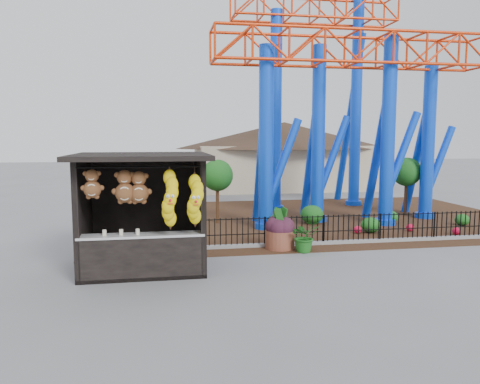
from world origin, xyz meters
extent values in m
plane|color=slate|center=(0.00, 0.00, 0.00)|extent=(120.00, 120.00, 0.00)
cube|color=#331E11|center=(4.00, 8.00, 0.01)|extent=(18.00, 12.00, 0.02)
cube|color=gray|center=(4.00, 3.00, 0.06)|extent=(18.00, 0.18, 0.12)
cube|color=black|center=(-3.00, 1.20, 0.05)|extent=(3.20, 2.60, 0.10)
cube|color=black|center=(-3.00, 2.44, 1.50)|extent=(3.20, 0.12, 3.00)
cube|color=black|center=(-4.54, 1.20, 1.50)|extent=(0.12, 2.60, 3.00)
cube|color=black|center=(-1.46, 1.20, 1.50)|extent=(0.12, 2.60, 3.00)
cube|color=black|center=(-3.00, 0.95, 3.06)|extent=(3.50, 3.40, 0.12)
cube|color=black|center=(-4.53, -0.03, 1.50)|extent=(0.14, 0.14, 3.00)
cube|color=black|center=(-1.47, -0.03, 1.50)|extent=(0.14, 0.14, 3.00)
cube|color=black|center=(-3.00, 0.15, 0.55)|extent=(3.00, 0.50, 1.10)
cube|color=#BCBCC1|center=(-3.00, 0.15, 1.12)|extent=(3.10, 0.55, 0.06)
cylinder|color=black|center=(-3.00, -0.25, 2.85)|extent=(2.90, 0.04, 0.04)
cylinder|color=blue|center=(1.50, 6.00, 3.50)|extent=(0.56, 0.56, 7.00)
cylinder|color=blue|center=(1.50, 6.00, 0.12)|extent=(0.84, 0.84, 0.24)
cylinder|color=blue|center=(4.00, 7.20, 3.65)|extent=(0.56, 0.56, 7.30)
cylinder|color=blue|center=(4.00, 7.20, 0.12)|extent=(0.84, 0.84, 0.24)
cylinder|color=blue|center=(6.50, 6.00, 3.75)|extent=(0.56, 0.56, 7.50)
cylinder|color=blue|center=(6.50, 6.00, 0.12)|extent=(0.84, 0.84, 0.24)
cylinder|color=blue|center=(9.00, 7.20, 3.30)|extent=(0.56, 0.56, 6.60)
cylinder|color=blue|center=(9.00, 7.20, 0.12)|extent=(0.84, 0.84, 0.24)
cylinder|color=blue|center=(3.00, 10.50, 4.75)|extent=(0.56, 0.56, 9.50)
cylinder|color=blue|center=(3.00, 10.50, 0.12)|extent=(0.84, 0.84, 0.24)
cylinder|color=blue|center=(7.50, 11.50, 5.25)|extent=(0.56, 0.56, 10.50)
cylinder|color=blue|center=(7.50, 11.50, 0.12)|extent=(0.84, 0.84, 0.24)
cylinder|color=blue|center=(1.50, 6.90, 2.62)|extent=(0.36, 2.21, 5.85)
cylinder|color=blue|center=(2.20, 6.30, 2.45)|extent=(1.62, 0.32, 3.73)
cylinder|color=blue|center=(4.00, 8.10, 2.74)|extent=(0.36, 2.29, 6.10)
cylinder|color=blue|center=(4.70, 7.50, 2.55)|extent=(1.67, 0.32, 3.88)
cylinder|color=blue|center=(6.50, 6.90, 2.81)|extent=(0.36, 2.34, 6.26)
cylinder|color=blue|center=(7.20, 6.30, 2.62)|extent=(1.71, 0.32, 3.99)
cylinder|color=blue|center=(9.00, 8.10, 2.47)|extent=(0.36, 2.10, 5.53)
cylinder|color=blue|center=(9.70, 7.50, 2.31)|extent=(1.54, 0.32, 3.52)
cylinder|color=brown|center=(1.22, 2.70, 0.30)|extent=(1.11, 1.11, 0.60)
ellipsoid|color=#351524|center=(1.22, 2.70, 0.92)|extent=(0.70, 0.70, 0.64)
imported|color=#285017|center=(1.87, 2.16, 0.50)|extent=(0.99, 0.89, 1.01)
ellipsoid|color=#195318|center=(1.85, 5.56, 0.32)|extent=(0.77, 0.77, 0.61)
ellipsoid|color=#195318|center=(5.19, 4.55, 0.30)|extent=(0.71, 0.71, 0.57)
ellipsoid|color=#195318|center=(6.79, 6.17, 0.29)|extent=(0.68, 0.68, 0.54)
ellipsoid|color=#195318|center=(3.62, 6.69, 0.40)|extent=(0.95, 0.95, 0.76)
ellipsoid|color=#195318|center=(9.47, 5.26, 0.25)|extent=(0.57, 0.57, 0.46)
sphere|color=red|center=(1.37, 4.31, 0.16)|extent=(0.28, 0.28, 0.28)
sphere|color=red|center=(4.65, 4.47, 0.16)|extent=(0.28, 0.28, 0.28)
sphere|color=red|center=(6.77, 4.51, 0.16)|extent=(0.28, 0.28, 0.28)
sphere|color=red|center=(8.08, 3.61, 0.16)|extent=(0.28, 0.28, 0.28)
cube|color=#BFAD8C|center=(6.00, 20.00, 1.50)|extent=(12.00, 6.00, 3.00)
cone|color=#332319|center=(6.00, 20.00, 3.90)|extent=(15.00, 15.00, 1.80)
camera|label=1|loc=(-2.52, -11.55, 3.54)|focal=35.00mm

